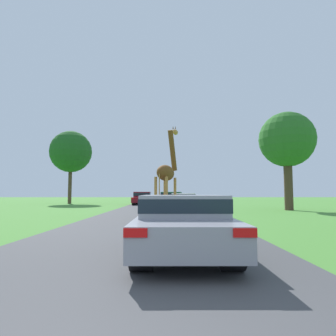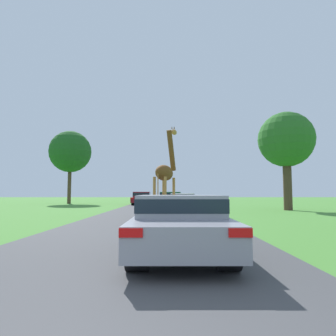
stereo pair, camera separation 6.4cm
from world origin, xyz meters
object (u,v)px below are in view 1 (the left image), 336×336
(giraffe_near_road, at_px, (166,172))
(tree_centre_back, at_px, (70,152))
(car_queue_left, at_px, (182,201))
(car_queue_right, at_px, (170,199))
(car_lead_maroon, at_px, (182,222))
(car_far_ahead, at_px, (142,198))
(tree_left_edge, at_px, (286,140))

(giraffe_near_road, xyz_separation_m, tree_centre_back, (-11.30, 19.55, 3.69))
(giraffe_near_road, height_order, tree_centre_back, tree_centre_back)
(car_queue_left, bearing_deg, car_queue_right, 98.82)
(giraffe_near_road, relative_size, tree_centre_back, 0.58)
(giraffe_near_road, bearing_deg, car_queue_right, 109.60)
(giraffe_near_road, xyz_separation_m, car_lead_maroon, (0.37, -8.82, -1.64))
(tree_centre_back, bearing_deg, car_queue_right, -37.31)
(car_lead_maroon, relative_size, car_queue_left, 0.89)
(car_lead_maroon, height_order, car_far_ahead, car_far_ahead)
(tree_left_edge, relative_size, tree_centre_back, 0.85)
(car_queue_right, height_order, tree_left_edge, tree_left_edge)
(giraffe_near_road, relative_size, car_lead_maroon, 1.20)
(giraffe_near_road, relative_size, tree_left_edge, 0.68)
(giraffe_near_road, bearing_deg, tree_centre_back, 141.27)
(car_lead_maroon, relative_size, tree_centre_back, 0.49)
(car_queue_left, distance_m, tree_left_edge, 8.99)
(car_queue_right, xyz_separation_m, tree_centre_back, (-11.61, 8.85, 5.29))
(car_lead_maroon, height_order, tree_left_edge, tree_left_edge)
(tree_centre_back, bearing_deg, car_lead_maroon, -67.65)
(car_queue_right, relative_size, tree_left_edge, 0.64)
(giraffe_near_road, xyz_separation_m, car_far_ahead, (-2.65, 16.61, -1.60))
(car_lead_maroon, distance_m, car_queue_left, 14.54)
(car_far_ahead, bearing_deg, giraffe_near_road, -80.94)
(giraffe_near_road, bearing_deg, car_far_ahead, 120.31)
(car_lead_maroon, bearing_deg, tree_centre_back, 112.35)
(car_queue_left, distance_m, tree_centre_back, 19.33)
(giraffe_near_road, bearing_deg, car_lead_maroon, -66.37)
(car_far_ahead, bearing_deg, tree_left_edge, -40.72)
(giraffe_near_road, distance_m, car_queue_right, 10.83)
(car_far_ahead, xyz_separation_m, tree_centre_back, (-8.65, 2.94, 5.29))
(car_lead_maroon, bearing_deg, tree_left_edge, 61.42)
(car_lead_maroon, height_order, car_queue_right, car_queue_right)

